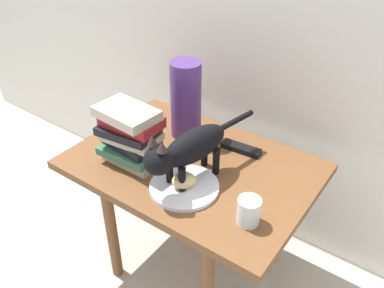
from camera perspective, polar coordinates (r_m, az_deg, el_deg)
The scene contains 9 objects.
ground_plane at distance 1.80m, azimuth -0.00°, elevation -16.46°, with size 6.00×6.00×0.00m, color #B2A899.
side_table at distance 1.47m, azimuth -0.00°, elevation -4.83°, with size 0.86×0.59×0.53m.
plate at distance 1.31m, azimuth -1.10°, elevation -6.12°, with size 0.23×0.23×0.01m, color white.
bread_roll at distance 1.29m, azimuth -1.16°, elevation -5.23°, with size 0.08×0.06×0.05m, color #E0BC7A.
cat at distance 1.27m, azimuth -0.56°, elevation -0.70°, with size 0.14×0.47×0.23m.
book_stack at distance 1.39m, azimuth -8.76°, elevation 1.22°, with size 0.22×0.16×0.22m.
green_vase at distance 1.52m, azimuth -0.89°, elevation 6.32°, with size 0.12×0.12×0.30m, color #4C2D72.
candle_jar at distance 1.19m, azimuth 8.05°, elevation -9.60°, with size 0.07×0.07×0.08m.
tv_remote at distance 1.50m, azimuth 6.97°, elevation -0.61°, with size 0.15×0.04×0.02m, color black.
Camera 1 is at (0.67, -0.93, 1.39)m, focal length 37.47 mm.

